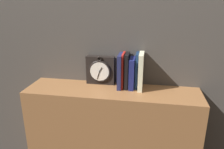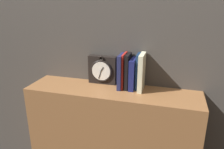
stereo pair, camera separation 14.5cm
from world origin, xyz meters
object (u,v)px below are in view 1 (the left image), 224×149
object	(u,v)px
book_slot3_navy	(132,73)
book_slot2_black	(127,71)
book_slot0_navy	(120,71)
book_slot1_red	(123,70)
book_slot4_navy	(137,70)
clock	(100,70)
book_slot5_cream	(141,71)

from	to	relation	value
book_slot3_navy	book_slot2_black	bearing A→B (deg)	174.60
book_slot0_navy	book_slot1_red	distance (m)	0.02
book_slot3_navy	book_slot4_navy	bearing A→B (deg)	23.78
book_slot1_red	book_slot3_navy	xyz separation A→B (m)	(0.06, -0.00, -0.02)
clock	book_slot4_navy	world-z (taller)	book_slot4_navy
book_slot2_black	book_slot4_navy	distance (m)	0.07
book_slot5_cream	book_slot3_navy	bearing A→B (deg)	173.22
book_slot4_navy	book_slot5_cream	xyz separation A→B (m)	(0.03, -0.02, 0.00)
book_slot2_black	book_slot3_navy	size ratio (longest dim) A/B	1.14
book_slot1_red	book_slot2_black	xyz separation A→B (m)	(0.03, -0.00, -0.00)
clock	book_slot0_navy	bearing A→B (deg)	-15.14
book_slot3_navy	book_slot4_navy	distance (m)	0.04
book_slot0_navy	book_slot4_navy	distance (m)	0.11
clock	book_slot4_navy	size ratio (longest dim) A/B	0.87
clock	book_slot2_black	size ratio (longest dim) A/B	0.88
book_slot1_red	book_slot4_navy	distance (m)	0.09
book_slot0_navy	book_slot3_navy	xyz separation A→B (m)	(0.08, 0.00, -0.01)
book_slot0_navy	book_slot2_black	bearing A→B (deg)	8.30
book_slot2_black	book_slot3_navy	world-z (taller)	book_slot2_black
book_slot1_red	book_slot0_navy	bearing A→B (deg)	-159.51
book_slot2_black	book_slot3_navy	xyz separation A→B (m)	(0.04, -0.00, -0.01)
book_slot3_navy	book_slot5_cream	world-z (taller)	book_slot5_cream
book_slot0_navy	book_slot3_navy	distance (m)	0.08
clock	book_slot3_navy	bearing A→B (deg)	-9.16
clock	book_slot1_red	world-z (taller)	book_slot1_red
book_slot1_red	book_slot2_black	size ratio (longest dim) A/B	1.01
clock	book_slot2_black	xyz separation A→B (m)	(0.20, -0.03, 0.02)
book_slot3_navy	book_slot5_cream	xyz separation A→B (m)	(0.06, -0.01, 0.02)
book_slot4_navy	clock	bearing A→B (deg)	174.93
book_slot3_navy	book_slot5_cream	bearing A→B (deg)	-6.78
clock	book_slot2_black	bearing A→B (deg)	-9.85
book_slot1_red	clock	bearing A→B (deg)	169.03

